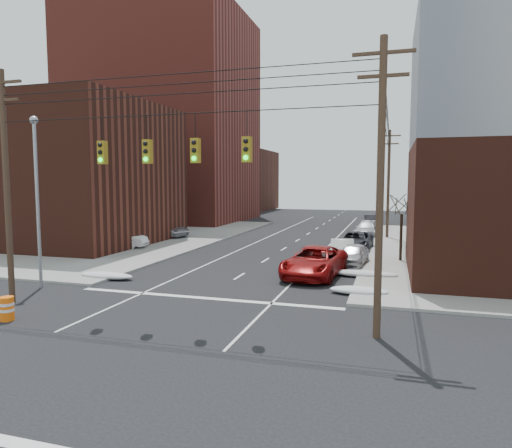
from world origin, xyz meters
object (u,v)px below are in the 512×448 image
Objects in this scene: red_pickup at (315,262)px; construction_barrel at (7,308)px; parked_car_c at (355,241)px; lot_car_b at (166,229)px; parked_car_e at (369,226)px; lot_car_c at (67,237)px; parked_car_b at (342,251)px; lot_car_d at (136,226)px; parked_car_a at (353,255)px; parked_car_d at (367,229)px; lot_car_a at (120,239)px; parked_car_f at (371,221)px.

red_pickup reaches higher than construction_barrel.
parked_car_c is 19.69m from lot_car_b.
lot_car_c is at bearing -146.33° from parked_car_e.
parked_car_b reaches higher than lot_car_d.
parked_car_e is (0.00, 22.22, -0.13)m from parked_car_a.
parked_car_c is at bearing -76.65° from lot_car_b.
lot_car_b is at bearing -38.26° from lot_car_c.
red_pickup is 1.15× the size of parked_car_c.
parked_car_c reaches higher than lot_car_d.
parked_car_a reaches higher than parked_car_e.
parked_car_e is (1.96, 26.54, -0.28)m from red_pickup.
lot_car_a is at bearing -137.99° from parked_car_d.
lot_car_d is (-5.08, 10.92, -0.11)m from lot_car_a.
red_pickup is 28.79m from lot_car_d.
red_pickup is at bearing -94.31° from parked_car_c.
lot_car_d is at bearing 148.53° from parked_car_b.
lot_car_c is 4.65× the size of construction_barrel.
lot_car_b is 28.26m from construction_barrel.
parked_car_b is 1.02× the size of lot_car_a.
lot_car_a is 8.38m from lot_car_b.
red_pickup is 1.47× the size of parked_car_a.
parked_car_e is 23.10m from lot_car_b.
lot_car_c is at bearing -165.97° from parked_car_c.
parked_car_c is 20.20m from lot_car_a.
construction_barrel is at bearing -170.02° from lot_car_a.
parked_car_a is at bearing 71.74° from red_pickup.
parked_car_c is 25.84m from lot_car_c.
parked_car_d is 1.16× the size of lot_car_a.
lot_car_c is (-5.89, 0.48, -0.09)m from lot_car_a.
lot_car_b is at bearing 158.30° from parked_car_a.
lot_car_d is at bearing -165.53° from parked_car_d.
red_pickup reaches higher than parked_car_f.
lot_car_c is at bearing 170.10° from red_pickup.
parked_car_f is at bearing 94.17° from parked_car_d.
parked_car_b is 19.00m from lot_car_a.
lot_car_c is at bearing 123.45° from construction_barrel.
parked_car_a is 0.82× the size of parked_car_d.
lot_car_b is 9.88m from lot_car_c.
parked_car_c is at bearing 88.59° from red_pickup.
parked_car_b is at bearing -89.08° from parked_car_d.
parked_car_e is (0.90, 20.62, -0.15)m from parked_car_b.
parked_car_c is (0.49, 5.78, 0.01)m from parked_car_b.
parked_car_c is 27.36m from construction_barrel.
parked_car_e is at bearing -47.33° from lot_car_d.
lot_car_d is at bearing 149.23° from red_pickup.
parked_car_e is 0.79× the size of lot_car_c.
parked_car_b is 20.92m from lot_car_b.
construction_barrel is (-12.91, -34.47, -0.27)m from parked_car_d.
parked_car_c is at bearing -97.54° from parked_car_f.
parked_car_d is at bearing 96.01° from parked_car_a.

